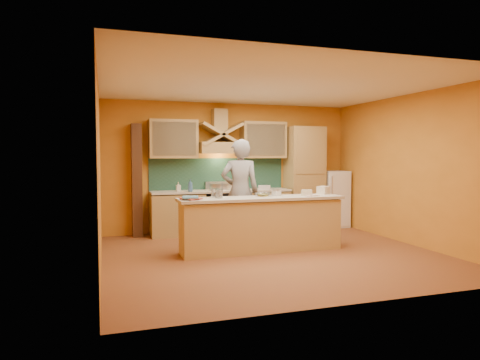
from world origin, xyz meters
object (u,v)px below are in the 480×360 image
object	(u,v)px
fridge	(333,199)
person	(240,192)
mixing_bowl	(263,194)
kitchen_scale	(276,193)
stove	(221,212)

from	to	relation	value
fridge	person	bearing A→B (deg)	-156.26
fridge	mixing_bowl	xyz separation A→B (m)	(-2.42, -1.76, 0.33)
mixing_bowl	kitchen_scale	bearing A→B (deg)	-4.37
fridge	person	distance (m)	2.92
fridge	kitchen_scale	distance (m)	2.83
stove	fridge	distance (m)	2.71
kitchen_scale	mixing_bowl	distance (m)	0.25
person	kitchen_scale	xyz separation A→B (m)	(0.48, -0.61, 0.01)
person	stove	bearing A→B (deg)	-75.12
fridge	stove	bearing A→B (deg)	180.00
stove	mixing_bowl	xyz separation A→B (m)	(0.28, -1.76, 0.53)
person	kitchen_scale	size ratio (longest dim) A/B	16.38
fridge	person	world-z (taller)	person
stove	kitchen_scale	world-z (taller)	kitchen_scale
kitchen_scale	mixing_bowl	bearing A→B (deg)	155.46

